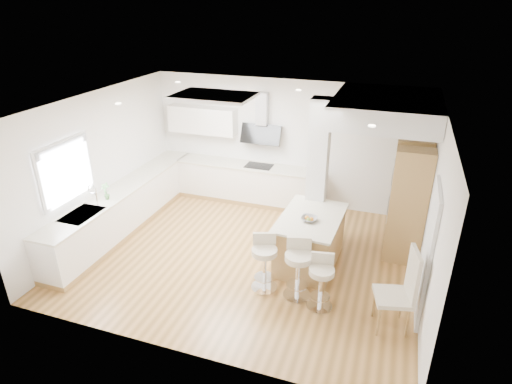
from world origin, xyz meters
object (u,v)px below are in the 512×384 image
at_px(bar_stool_a, 264,260).
at_px(bar_stool_c, 321,279).
at_px(peninsula, 310,240).
at_px(bar_stool_b, 298,266).
at_px(dining_chair, 403,288).

bearing_deg(bar_stool_a, bar_stool_c, -29.02).
relative_size(peninsula, bar_stool_c, 1.76).
xyz_separation_m(peninsula, bar_stool_c, (0.42, -1.13, 0.03)).
height_order(bar_stool_a, bar_stool_c, bar_stool_a).
distance_m(bar_stool_a, bar_stool_b, 0.56).
relative_size(bar_stool_b, dining_chair, 0.77).
bearing_deg(bar_stool_b, bar_stool_c, -33.25).
height_order(bar_stool_a, bar_stool_b, bar_stool_b).
distance_m(bar_stool_a, bar_stool_c, 0.97).
height_order(bar_stool_b, bar_stool_c, bar_stool_b).
distance_m(peninsula, bar_stool_a, 1.10).
bearing_deg(bar_stool_a, dining_chair, -25.54).
distance_m(bar_stool_b, bar_stool_c, 0.42).
xyz_separation_m(bar_stool_a, bar_stool_c, (0.95, -0.17, -0.03)).
bearing_deg(peninsula, bar_stool_c, -66.82).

